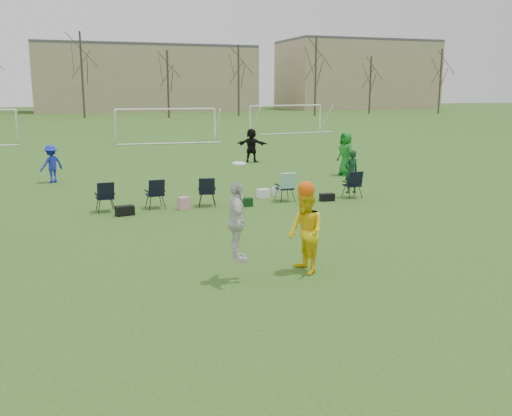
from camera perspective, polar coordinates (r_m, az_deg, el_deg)
name	(u,v)px	position (r m, az deg, el deg)	size (l,w,h in m)	color
ground	(259,282)	(11.53, 0.31, -7.42)	(260.00, 260.00, 0.00)	#2B5019
fielder_blue	(51,164)	(25.10, -19.77, 4.17)	(1.01, 0.58, 1.56)	#1726AE
fielder_green_far	(346,154)	(25.98, 8.96, 5.39)	(0.95, 0.62, 1.95)	#15771F
fielder_black	(252,145)	(30.44, -0.45, 6.29)	(1.66, 0.53, 1.79)	black
center_contest	(281,227)	(11.67, 2.53, -1.93)	(2.15, 1.00, 2.41)	silver
sideline_setup	(244,189)	(19.27, -1.17, 1.96)	(9.16, 1.96, 1.70)	#0F381C
goal_mid	(166,116)	(43.00, -9.00, 9.12)	(7.40, 0.63, 2.46)	white
goal_right	(286,111)	(52.14, 3.05, 9.68)	(7.35, 1.14, 2.46)	white
tree_line	(85,80)	(80.22, -16.74, 12.19)	(110.28, 3.28, 11.40)	#382B21
building_row	(115,77)	(106.80, -13.89, 12.59)	(126.00, 16.00, 13.00)	tan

